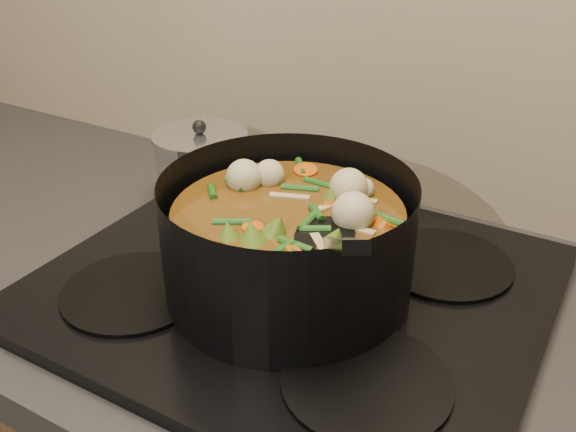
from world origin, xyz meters
The scene contains 3 objects.
stovetop centered at (0.00, 1.93, 0.92)m, with size 0.62×0.54×0.03m.
stockpot centered at (0.01, 1.90, 1.00)m, with size 0.39×0.40×0.23m.
saucepan centered at (-0.26, 2.08, 0.98)m, with size 0.15×0.15×0.12m.
Camera 1 is at (0.34, 1.33, 1.40)m, focal length 40.00 mm.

